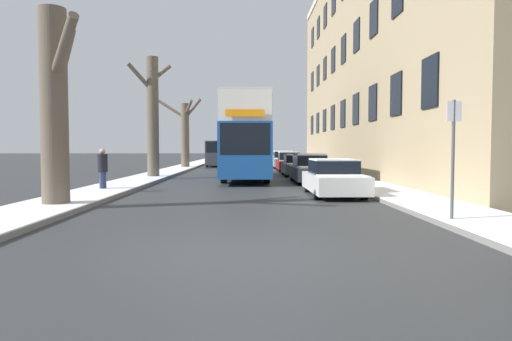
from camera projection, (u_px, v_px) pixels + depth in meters
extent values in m
plane|color=#303335|center=(239.00, 252.00, 7.52)|extent=(320.00, 320.00, 0.00)
cube|color=slate|center=(205.00, 161.00, 60.34)|extent=(2.18, 130.00, 0.13)
cube|color=white|center=(205.00, 160.00, 60.33)|extent=(2.16, 130.00, 0.03)
cube|color=slate|center=(287.00, 161.00, 60.55)|extent=(2.18, 130.00, 0.13)
cube|color=white|center=(287.00, 160.00, 60.54)|extent=(2.16, 130.00, 0.03)
cube|color=tan|center=(411.00, 54.00, 30.19)|extent=(9.00, 36.95, 15.90)
cube|color=black|center=(430.00, 82.00, 15.86)|extent=(0.08, 1.40, 1.80)
cube|color=black|center=(396.00, 94.00, 19.47)|extent=(0.08, 1.40, 1.80)
cube|color=black|center=(373.00, 103.00, 23.07)|extent=(0.08, 1.40, 1.80)
cube|color=black|center=(356.00, 109.00, 26.68)|extent=(0.08, 1.40, 1.80)
cube|color=black|center=(343.00, 114.00, 30.29)|extent=(0.08, 1.40, 1.80)
cube|color=black|center=(333.00, 118.00, 33.90)|extent=(0.08, 1.40, 1.80)
cube|color=black|center=(325.00, 121.00, 37.51)|extent=(0.08, 1.40, 1.80)
cube|color=black|center=(318.00, 123.00, 41.11)|extent=(0.08, 1.40, 1.80)
cube|color=black|center=(312.00, 125.00, 44.72)|extent=(0.08, 1.40, 1.80)
cube|color=black|center=(374.00, 18.00, 22.87)|extent=(0.08, 1.40, 1.80)
cube|color=black|center=(357.00, 36.00, 26.48)|extent=(0.08, 1.40, 1.80)
cube|color=black|center=(343.00, 49.00, 30.09)|extent=(0.08, 1.40, 1.80)
cube|color=black|center=(333.00, 60.00, 33.69)|extent=(0.08, 1.40, 1.80)
cube|color=black|center=(325.00, 69.00, 37.30)|extent=(0.08, 1.40, 1.80)
cube|color=black|center=(318.00, 76.00, 40.91)|extent=(0.08, 1.40, 1.80)
cube|color=black|center=(312.00, 82.00, 44.52)|extent=(0.08, 1.40, 1.80)
cube|color=black|center=(334.00, 2.00, 33.49)|extent=(0.08, 1.40, 1.80)
cube|color=black|center=(325.00, 16.00, 37.10)|extent=(0.08, 1.40, 1.80)
cube|color=black|center=(318.00, 28.00, 40.71)|extent=(0.08, 1.40, 1.80)
cube|color=black|center=(313.00, 38.00, 44.32)|extent=(0.08, 1.40, 1.80)
cylinder|color=brown|center=(54.00, 109.00, 12.87)|extent=(0.75, 0.75, 5.64)
cylinder|color=brown|center=(63.00, 49.00, 12.03)|extent=(1.48, 1.83, 1.54)
cylinder|color=brown|center=(50.00, 55.00, 13.18)|extent=(0.83, 1.13, 1.89)
cylinder|color=brown|center=(63.00, 63.00, 13.34)|extent=(0.41, 1.34, 2.31)
cylinder|color=brown|center=(153.00, 118.00, 25.65)|extent=(0.66, 0.66, 6.85)
cylinder|color=brown|center=(152.00, 73.00, 26.45)|extent=(0.63, 2.07, 1.97)
cylinder|color=brown|center=(140.00, 78.00, 25.18)|extent=(1.42, 0.99, 1.56)
cylinder|color=brown|center=(161.00, 73.00, 26.12)|extent=(1.03, 1.42, 1.17)
cylinder|color=brown|center=(185.00, 136.00, 38.91)|extent=(0.70, 0.70, 5.57)
cylinder|color=brown|center=(169.00, 108.00, 38.94)|extent=(2.87, 0.62, 1.94)
cylinder|color=brown|center=(188.00, 108.00, 38.30)|extent=(0.99, 1.28, 1.36)
cylinder|color=brown|center=(193.00, 109.00, 38.57)|extent=(1.61, 0.77, 1.74)
cube|color=#194C99|center=(246.00, 150.00, 25.97)|extent=(2.46, 11.74, 2.59)
cube|color=silver|center=(246.00, 115.00, 25.88)|extent=(2.41, 11.50, 1.40)
cube|color=silver|center=(246.00, 101.00, 25.84)|extent=(2.41, 11.50, 0.12)
cube|color=black|center=(246.00, 141.00, 25.95)|extent=(2.49, 10.33, 1.35)
cube|color=black|center=(246.00, 114.00, 25.87)|extent=(2.49, 10.33, 1.06)
cube|color=black|center=(245.00, 139.00, 20.11)|extent=(2.22, 0.06, 1.42)
cube|color=orange|center=(245.00, 113.00, 20.04)|extent=(1.72, 0.05, 0.32)
cylinder|color=black|center=(224.00, 173.00, 22.49)|extent=(0.30, 1.04, 1.04)
cylinder|color=black|center=(267.00, 173.00, 22.53)|extent=(0.30, 1.04, 1.04)
cylinder|color=black|center=(229.00, 167.00, 29.29)|extent=(0.30, 1.04, 1.04)
cylinder|color=black|center=(262.00, 167.00, 29.33)|extent=(0.30, 1.04, 1.04)
cube|color=silver|center=(334.00, 182.00, 16.62)|extent=(1.78, 4.41, 0.62)
cube|color=black|center=(333.00, 167.00, 16.77)|extent=(1.53, 2.20, 0.49)
cube|color=white|center=(333.00, 160.00, 16.75)|extent=(1.50, 2.09, 0.05)
cube|color=white|center=(343.00, 176.00, 15.04)|extent=(1.60, 1.15, 0.04)
cylinder|color=black|center=(318.00, 190.00, 15.29)|extent=(0.20, 0.63, 0.63)
cylinder|color=black|center=(364.00, 190.00, 15.32)|extent=(0.20, 0.63, 0.63)
cylinder|color=black|center=(308.00, 184.00, 17.93)|extent=(0.20, 0.63, 0.63)
cylinder|color=black|center=(347.00, 184.00, 17.96)|extent=(0.20, 0.63, 0.63)
cube|color=#474C56|center=(310.00, 173.00, 23.00)|extent=(1.70, 4.52, 0.63)
cube|color=black|center=(309.00, 161.00, 23.15)|extent=(1.46, 2.26, 0.57)
cube|color=white|center=(309.00, 154.00, 23.14)|extent=(1.42, 2.15, 0.09)
cube|color=white|center=(314.00, 167.00, 21.38)|extent=(1.53, 1.18, 0.07)
cylinder|color=black|center=(298.00, 178.00, 21.64)|extent=(0.20, 0.68, 0.68)
cylinder|color=black|center=(329.00, 177.00, 21.67)|extent=(0.20, 0.68, 0.68)
cylinder|color=black|center=(292.00, 174.00, 24.35)|extent=(0.20, 0.68, 0.68)
cylinder|color=black|center=(320.00, 174.00, 24.37)|extent=(0.20, 0.68, 0.68)
cube|color=#474C56|center=(297.00, 168.00, 28.70)|extent=(1.78, 4.07, 0.61)
cube|color=black|center=(297.00, 159.00, 28.83)|extent=(1.53, 2.04, 0.52)
cube|color=white|center=(297.00, 155.00, 28.82)|extent=(1.50, 1.93, 0.07)
cube|color=white|center=(300.00, 164.00, 27.24)|extent=(1.61, 1.06, 0.05)
cylinder|color=black|center=(287.00, 172.00, 27.47)|extent=(0.20, 0.64, 0.64)
cylinder|color=black|center=(312.00, 172.00, 27.50)|extent=(0.20, 0.64, 0.64)
cylinder|color=black|center=(283.00, 170.00, 29.91)|extent=(0.20, 0.64, 0.64)
cylinder|color=black|center=(307.00, 170.00, 29.94)|extent=(0.20, 0.64, 0.64)
cube|color=maroon|center=(289.00, 165.00, 34.57)|extent=(1.73, 4.11, 0.63)
cube|color=black|center=(289.00, 157.00, 34.70)|extent=(1.48, 2.05, 0.62)
cube|color=white|center=(289.00, 152.00, 34.68)|extent=(1.45, 1.95, 0.08)
cube|color=white|center=(291.00, 161.00, 33.09)|extent=(1.55, 1.07, 0.06)
cylinder|color=black|center=(280.00, 168.00, 33.33)|extent=(0.20, 0.64, 0.64)
cylinder|color=black|center=(301.00, 168.00, 33.36)|extent=(0.20, 0.64, 0.64)
cylinder|color=black|center=(278.00, 166.00, 35.79)|extent=(0.20, 0.64, 0.64)
cylinder|color=black|center=(297.00, 166.00, 35.82)|extent=(0.20, 0.64, 0.64)
cube|color=#9EA3AD|center=(283.00, 162.00, 40.02)|extent=(1.83, 4.23, 0.68)
cube|color=black|center=(283.00, 155.00, 40.16)|extent=(1.57, 2.11, 0.59)
cube|color=white|center=(283.00, 151.00, 40.15)|extent=(1.54, 2.01, 0.10)
cube|color=white|center=(285.00, 158.00, 38.51)|extent=(1.65, 1.10, 0.08)
cylinder|color=black|center=(275.00, 165.00, 38.75)|extent=(0.20, 0.64, 0.64)
cylinder|color=black|center=(294.00, 165.00, 38.78)|extent=(0.20, 0.64, 0.64)
cylinder|color=black|center=(273.00, 164.00, 41.29)|extent=(0.20, 0.64, 0.64)
cylinder|color=black|center=(291.00, 164.00, 41.32)|extent=(0.20, 0.64, 0.64)
cube|color=#333842|center=(218.00, 153.00, 43.64)|extent=(1.97, 5.42, 2.21)
cube|color=black|center=(216.00, 147.00, 40.93)|extent=(1.73, 0.06, 0.97)
cylinder|color=black|center=(207.00, 164.00, 41.94)|extent=(0.22, 0.68, 0.68)
cylinder|color=black|center=(226.00, 164.00, 41.97)|extent=(0.22, 0.68, 0.68)
cylinder|color=black|center=(210.00, 162.00, 45.40)|extent=(0.22, 0.68, 0.68)
cylinder|color=black|center=(228.00, 162.00, 45.43)|extent=(0.22, 0.68, 0.68)
cylinder|color=navy|center=(104.00, 182.00, 17.87)|extent=(0.18, 0.18, 0.80)
cylinder|color=navy|center=(102.00, 182.00, 17.71)|extent=(0.18, 0.18, 0.80)
cylinder|color=black|center=(103.00, 163.00, 17.75)|extent=(0.37, 0.37, 0.70)
sphere|color=tan|center=(102.00, 151.00, 17.73)|extent=(0.22, 0.22, 0.22)
cylinder|color=#4C4F54|center=(453.00, 163.00, 10.01)|extent=(0.07, 0.07, 2.77)
cube|color=silver|center=(454.00, 111.00, 9.94)|extent=(0.32, 0.02, 0.44)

